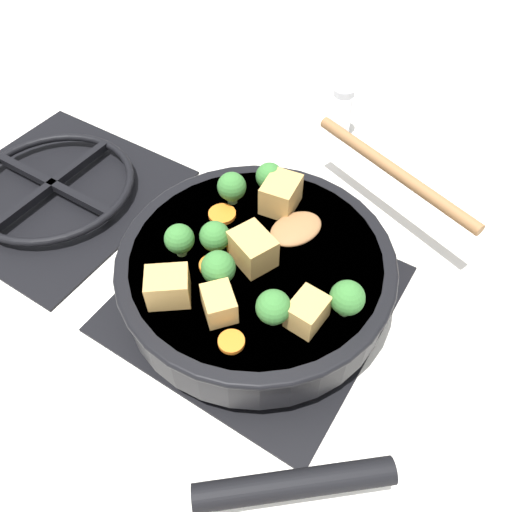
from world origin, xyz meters
TOP-DOWN VIEW (x-y plane):
  - ground_plane at (0.00, 0.00)m, footprint 2.40×2.40m
  - front_burner_grate at (0.00, 0.00)m, footprint 0.31×0.31m
  - rear_burner_grate at (0.00, 0.36)m, footprint 0.31×0.31m
  - skillet_pan at (-0.00, -0.00)m, footprint 0.41×0.39m
  - wooden_spoon at (0.15, -0.06)m, footprint 0.25×0.26m
  - tofu_cube_center_large at (0.08, 0.02)m, footprint 0.05×0.05m
  - tofu_cube_near_handle at (-0.05, -0.09)m, footprint 0.04×0.03m
  - tofu_cube_east_chunk at (-0.10, 0.05)m, footprint 0.06×0.06m
  - tofu_cube_west_chunk at (-0.01, -0.00)m, footprint 0.05×0.06m
  - tofu_cube_back_piece at (-0.08, -0.01)m, footprint 0.05×0.05m
  - broccoli_floret_near_spoon at (-0.04, 0.07)m, footprint 0.03×0.03m
  - broccoli_floret_center_top at (-0.01, -0.12)m, footprint 0.04×0.04m
  - broccoli_floret_east_rim at (-0.05, 0.01)m, footprint 0.04×0.04m
  - broccoli_floret_west_rim at (0.10, 0.04)m, footprint 0.03×0.03m
  - broccoli_floret_north_edge at (-0.06, -0.06)m, footprint 0.04×0.04m
  - broccoli_floret_south_cluster at (0.06, 0.07)m, footprint 0.04×0.04m
  - broccoli_floret_mid_floret at (-0.02, 0.04)m, footprint 0.03×0.03m
  - carrot_slice_orange_thin at (-0.04, 0.03)m, footprint 0.03×0.03m
  - carrot_slice_near_center at (0.03, 0.07)m, footprint 0.03×0.03m
  - carrot_slice_edge_slice at (-0.11, -0.04)m, footprint 0.03×0.03m
  - carrot_slice_under_broccoli at (0.02, 0.02)m, footprint 0.02×0.02m
  - salt_shaker at (0.37, 0.07)m, footprint 0.04×0.04m

SIDE VIEW (x-z plane):
  - ground_plane at x=0.00m, z-range 0.00..0.00m
  - front_burner_grate at x=0.00m, z-range 0.00..0.03m
  - rear_burner_grate at x=0.00m, z-range 0.00..0.03m
  - salt_shaker at x=0.37m, z-range 0.00..0.09m
  - skillet_pan at x=0.00m, z-range 0.03..0.09m
  - carrot_slice_orange_thin at x=-0.04m, z-range 0.09..0.09m
  - carrot_slice_near_center at x=0.03m, z-range 0.09..0.09m
  - carrot_slice_edge_slice at x=-0.11m, z-range 0.09..0.09m
  - carrot_slice_under_broccoli at x=0.02m, z-range 0.09..0.09m
  - wooden_spoon at x=0.15m, z-range 0.08..0.10m
  - tofu_cube_back_piece at x=-0.08m, z-range 0.09..0.12m
  - tofu_cube_near_handle at x=-0.05m, z-range 0.09..0.12m
  - tofu_cube_east_chunk at x=-0.10m, z-range 0.09..0.12m
  - tofu_cube_west_chunk at x=-0.01m, z-range 0.09..0.12m
  - tofu_cube_center_large at x=0.08m, z-range 0.09..0.12m
  - broccoli_floret_near_spoon at x=-0.04m, z-range 0.09..0.13m
  - broccoli_floret_west_rim at x=0.10m, z-range 0.09..0.13m
  - broccoli_floret_mid_floret at x=-0.02m, z-range 0.09..0.13m
  - broccoli_floret_south_cluster at x=0.06m, z-range 0.09..0.13m
  - broccoli_floret_north_edge at x=-0.06m, z-range 0.09..0.13m
  - broccoli_floret_center_top at x=-0.01m, z-range 0.09..0.13m
  - broccoli_floret_east_rim at x=-0.05m, z-range 0.09..0.13m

